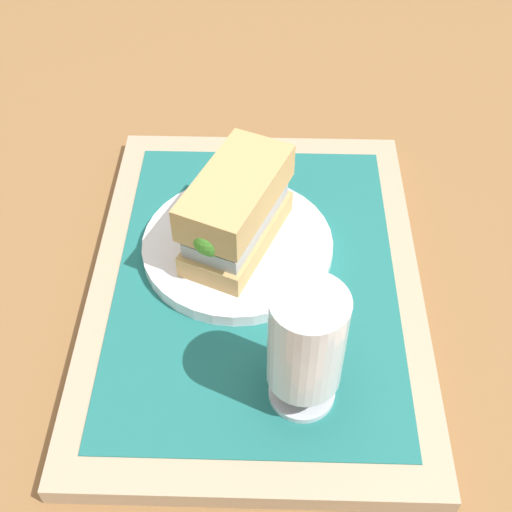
% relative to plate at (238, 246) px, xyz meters
% --- Properties ---
extents(ground_plane, '(3.00, 3.00, 0.00)m').
position_rel_plate_xyz_m(ground_plane, '(0.03, 0.02, -0.03)').
color(ground_plane, olive).
extents(tray, '(0.44, 0.32, 0.02)m').
position_rel_plate_xyz_m(tray, '(0.03, 0.02, -0.02)').
color(tray, tan).
rests_on(tray, ground_plane).
extents(placemat, '(0.38, 0.27, 0.00)m').
position_rel_plate_xyz_m(placemat, '(0.03, 0.02, -0.01)').
color(placemat, '#1E6B66').
rests_on(placemat, tray).
extents(plate, '(0.19, 0.19, 0.01)m').
position_rel_plate_xyz_m(plate, '(0.00, 0.00, 0.00)').
color(plate, white).
rests_on(plate, placemat).
extents(sandwich, '(0.14, 0.11, 0.08)m').
position_rel_plate_xyz_m(sandwich, '(0.00, -0.00, 0.05)').
color(sandwich, tan).
rests_on(sandwich, plate).
extents(beer_glass, '(0.06, 0.06, 0.12)m').
position_rel_plate_xyz_m(beer_glass, '(0.16, 0.06, 0.06)').
color(beer_glass, silver).
rests_on(beer_glass, placemat).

